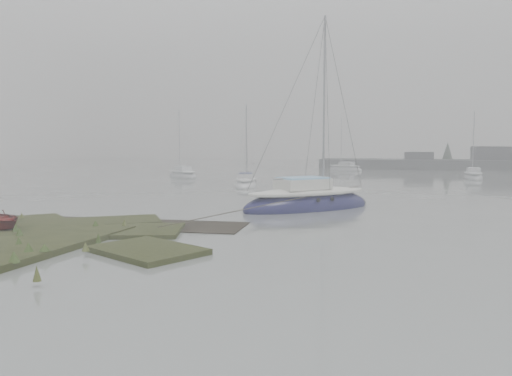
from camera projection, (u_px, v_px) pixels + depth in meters
name	position (u px, v px, depth m)	size (l,w,h in m)	color
ground	(310.00, 183.00, 45.40)	(160.00, 160.00, 0.00)	slate
sailboat_main	(308.00, 203.00, 27.24)	(7.44, 7.59, 11.30)	#11113D
sailboat_white	(246.00, 184.00, 42.08)	(2.97, 5.57, 7.49)	white
sailboat_far_a	(183.00, 175.00, 53.75)	(5.48, 5.12, 7.98)	#AAAEB3
sailboat_far_b	(473.00, 177.00, 51.38)	(1.76, 5.37, 7.57)	#A2A8AC
sailboat_far_c	(345.00, 169.00, 68.19)	(5.60, 4.29, 7.68)	#B6BBC0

